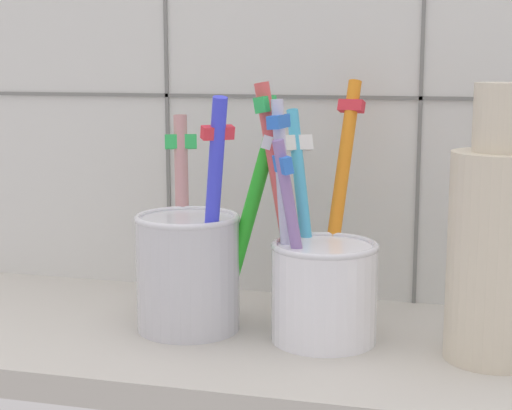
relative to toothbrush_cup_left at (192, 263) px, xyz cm
name	(u,v)px	position (x,y,z in cm)	size (l,w,h in cm)	color
counter_slab	(255,347)	(4.92, -0.42, -5.88)	(64.00, 22.00, 2.00)	#BCB7AD
tile_wall_back	(292,51)	(4.92, 11.58, 15.62)	(64.00, 2.20, 45.00)	silver
toothbrush_cup_left	(192,263)	(0.00, 0.00, 0.00)	(10.78, 9.15, 17.41)	silver
toothbrush_cup_right	(321,274)	(9.68, 0.19, -0.23)	(9.30, 11.63, 18.31)	white
ceramic_vase	(497,243)	(21.55, -1.19, 3.01)	(6.37, 6.37, 18.33)	beige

